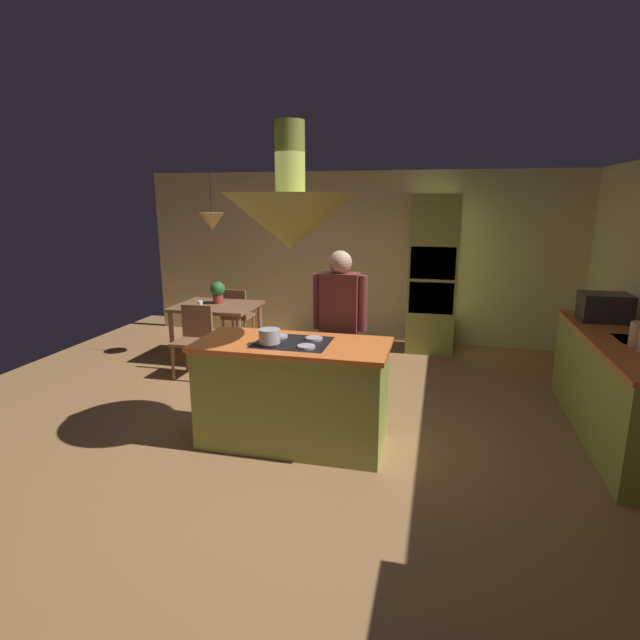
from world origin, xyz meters
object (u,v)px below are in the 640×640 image
at_px(kitchen_island, 293,393).
at_px(oven_tower, 433,275).
at_px(dining_table, 216,312).
at_px(cup_on_table, 200,304).
at_px(chair_by_back_wall, 236,313).
at_px(canister_tea, 638,334).
at_px(person_at_island, 340,324).
at_px(cooking_pot_on_cooktop, 270,336).
at_px(chair_facing_island, 194,336).
at_px(microwave_on_counter, 605,307).
at_px(potted_plant_on_table, 218,291).

distance_m(kitchen_island, oven_tower, 3.48).
bearing_deg(dining_table, cup_on_table, -119.74).
bearing_deg(oven_tower, chair_by_back_wall, -170.16).
xyz_separation_m(oven_tower, dining_table, (-2.80, -1.14, -0.44)).
bearing_deg(canister_tea, dining_table, 161.37).
bearing_deg(cup_on_table, canister_tea, -15.71).
distance_m(dining_table, canister_tea, 4.81).
distance_m(person_at_island, cooking_pot_on_cooktop, 0.90).
relative_size(oven_tower, cooking_pot_on_cooktop, 12.22).
bearing_deg(kitchen_island, oven_tower, 71.27).
bearing_deg(chair_facing_island, kitchen_island, -40.31).
bearing_deg(microwave_on_counter, potted_plant_on_table, 171.40).
distance_m(oven_tower, potted_plant_on_table, 3.01).
bearing_deg(dining_table, chair_facing_island, -90.00).
relative_size(chair_by_back_wall, canister_tea, 4.21).
bearing_deg(canister_tea, oven_tower, 123.05).
relative_size(person_at_island, cup_on_table, 18.54).
bearing_deg(person_at_island, chair_by_back_wall, 133.32).
relative_size(potted_plant_on_table, canister_tea, 1.45).
xyz_separation_m(dining_table, cup_on_table, (-0.12, -0.22, 0.15)).
bearing_deg(cooking_pot_on_cooktop, chair_by_back_wall, 118.07).
bearing_deg(dining_table, chair_by_back_wall, 90.00).
relative_size(potted_plant_on_table, cooking_pot_on_cooktop, 1.67).
bearing_deg(cooking_pot_on_cooktop, potted_plant_on_table, 123.71).
bearing_deg(chair_by_back_wall, potted_plant_on_table, 88.70).
distance_m(kitchen_island, cup_on_table, 2.64).
height_order(chair_facing_island, microwave_on_counter, microwave_on_counter).
bearing_deg(dining_table, potted_plant_on_table, 97.49).
xyz_separation_m(dining_table, potted_plant_on_table, (-0.01, 0.10, 0.27)).
bearing_deg(canister_tea, potted_plant_on_table, 160.33).
distance_m(person_at_island, chair_facing_island, 2.18).
relative_size(person_at_island, microwave_on_counter, 3.63).
bearing_deg(chair_facing_island, microwave_on_counter, 0.84).
bearing_deg(cup_on_table, cooking_pot_on_cooktop, -50.39).
relative_size(microwave_on_counter, cooking_pot_on_cooktop, 2.56).
xyz_separation_m(chair_by_back_wall, cooking_pot_on_cooktop, (1.54, -2.89, 0.51)).
bearing_deg(canister_tea, microwave_on_counter, 90.00).
xyz_separation_m(cup_on_table, microwave_on_counter, (4.66, -0.37, 0.27)).
xyz_separation_m(kitchen_island, potted_plant_on_table, (-1.71, 2.20, 0.46)).
bearing_deg(potted_plant_on_table, cup_on_table, -109.54).
bearing_deg(oven_tower, chair_facing_island, -147.25).
bearing_deg(chair_facing_island, oven_tower, 32.75).
height_order(person_at_island, cup_on_table, person_at_island).
bearing_deg(kitchen_island, chair_facing_island, 139.69).
distance_m(kitchen_island, chair_facing_island, 2.23).
relative_size(kitchen_island, cup_on_table, 18.56).
bearing_deg(potted_plant_on_table, chair_by_back_wall, 88.70).
relative_size(cup_on_table, canister_tea, 0.44).
relative_size(chair_facing_island, chair_by_back_wall, 1.00).
relative_size(cup_on_table, microwave_on_counter, 0.20).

